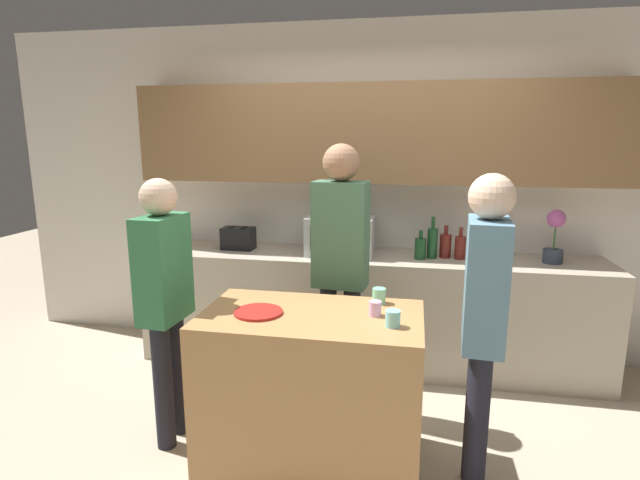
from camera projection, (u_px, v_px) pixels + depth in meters
name	position (u px, v px, depth m)	size (l,w,h in m)	color
ground_plane	(340.00, 471.00, 2.75)	(14.00, 14.00, 0.00)	#BCAD93
back_wall	(372.00, 170.00, 4.03)	(6.40, 0.40, 2.70)	silver
back_counter	(366.00, 309.00, 3.99)	(3.60, 0.62, 0.89)	#B7AD99
kitchen_island	(312.00, 389.00, 2.75)	(1.18, 0.68, 0.88)	#B27F4C
microwave	(341.00, 235.00, 3.92)	(0.52, 0.39, 0.30)	#B7BABC
toaster	(238.00, 238.00, 4.10)	(0.26, 0.16, 0.18)	black
potted_plant	(555.00, 236.00, 3.63)	(0.14, 0.14, 0.39)	#333D4C
bottle_0	(420.00, 248.00, 3.77)	(0.09, 0.09, 0.22)	#194723
bottle_1	(432.00, 243.00, 3.78)	(0.08, 0.08, 0.32)	#194723
bottle_2	(445.00, 245.00, 3.81)	(0.09, 0.09, 0.25)	maroon
bottle_3	(460.00, 247.00, 3.77)	(0.08, 0.08, 0.24)	maroon
plate_on_island	(258.00, 312.00, 2.66)	(0.26, 0.26, 0.01)	red
cup_0	(375.00, 308.00, 2.62)	(0.07, 0.07, 0.08)	#E5AADE
cup_1	(379.00, 296.00, 2.82)	(0.08, 0.08, 0.09)	#7ED8AD
cup_2	(393.00, 319.00, 2.47)	(0.08, 0.08, 0.08)	#81D5DA
person_left	(484.00, 311.00, 2.42)	(0.22, 0.35, 1.64)	black
person_center	(165.00, 291.00, 2.86)	(0.21, 0.35, 1.58)	black
person_right	(340.00, 255.00, 3.19)	(0.36, 0.23, 1.77)	black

